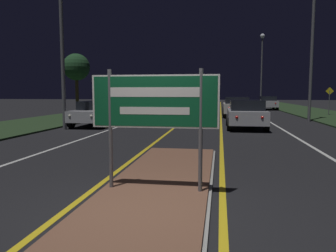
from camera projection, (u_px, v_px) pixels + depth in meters
ground_plane at (146, 208)px, 5.16m from camera, size 160.00×160.00×0.00m
median_island at (155, 192)px, 5.85m from camera, size 2.02×8.68×0.10m
verge_left at (86, 115)px, 26.29m from camera, size 5.00×100.00×0.08m
centre_line_yellow_left at (194, 112)px, 29.91m from camera, size 0.12×70.00×0.01m
centre_line_yellow_right at (221, 113)px, 29.53m from camera, size 0.12×70.00×0.01m
lane_line_white_left at (162, 112)px, 30.38m from camera, size 0.12×70.00×0.01m
lane_line_white_right at (255, 113)px, 29.06m from camera, size 0.12×70.00×0.01m
edge_line_white_left at (131, 112)px, 30.85m from camera, size 0.10×70.00×0.01m
edge_line_white_right at (290, 113)px, 28.59m from camera, size 0.10×70.00×0.01m
highway_sign at (154, 106)px, 5.69m from camera, size 2.24×0.07×2.12m
streetlight_left_near at (61, 19)px, 15.63m from camera, size 0.48×0.48×8.56m
streetlight_right_near at (313, 24)px, 20.06m from camera, size 0.50×0.50×9.57m
streetlight_right_far at (262, 58)px, 41.34m from camera, size 0.57×0.57×9.18m
car_receding_0 at (246, 114)px, 16.58m from camera, size 1.94×4.21×1.45m
car_receding_1 at (236, 106)px, 24.61m from camera, size 2.02×4.84×1.49m
car_receding_2 at (267, 103)px, 34.83m from camera, size 1.91×4.06×1.43m
car_approaching_0 at (97, 113)px, 17.98m from camera, size 1.94×4.18×1.35m
car_approaching_1 at (178, 105)px, 28.00m from camera, size 1.98×4.48×1.44m
warning_sign at (329, 98)px, 25.61m from camera, size 0.60×0.06×2.16m
roadside_palm_left at (76, 68)px, 24.23m from camera, size 1.98×1.98×4.61m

